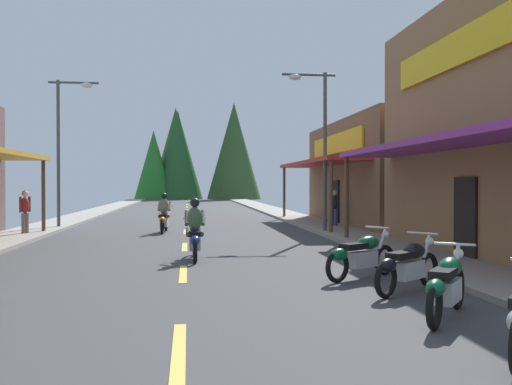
{
  "coord_description": "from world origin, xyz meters",
  "views": [
    {
      "loc": [
        0.11,
        0.46,
        1.92
      ],
      "look_at": [
        3.97,
        33.08,
        1.43
      ],
      "focal_mm": 40.24,
      "sensor_mm": 36.0,
      "label": 1
    }
  ],
  "objects_px": {
    "motorcycle_parked_right_2": "(447,285)",
    "pedestrian_browsing": "(25,210)",
    "rider_cruising_trailing": "(164,216)",
    "streetlamp_left": "(66,133)",
    "rider_cruising_lead": "(195,234)",
    "motorcycle_parked_right_4": "(361,255)",
    "streetlamp_right": "(317,129)",
    "pedestrian_waiting": "(335,206)",
    "motorcycle_parked_right_3": "(408,265)"
  },
  "relations": [
    {
      "from": "motorcycle_parked_right_4",
      "to": "pedestrian_waiting",
      "type": "height_order",
      "value": "pedestrian_waiting"
    },
    {
      "from": "pedestrian_waiting",
      "to": "motorcycle_parked_right_3",
      "type": "bearing_deg",
      "value": 56.67
    },
    {
      "from": "rider_cruising_lead",
      "to": "rider_cruising_trailing",
      "type": "height_order",
      "value": "same"
    },
    {
      "from": "motorcycle_parked_right_3",
      "to": "rider_cruising_trailing",
      "type": "height_order",
      "value": "rider_cruising_trailing"
    },
    {
      "from": "pedestrian_waiting",
      "to": "rider_cruising_trailing",
      "type": "bearing_deg",
      "value": -13.25
    },
    {
      "from": "motorcycle_parked_right_4",
      "to": "rider_cruising_lead",
      "type": "bearing_deg",
      "value": 100.11
    },
    {
      "from": "streetlamp_right",
      "to": "motorcycle_parked_right_3",
      "type": "xyz_separation_m",
      "value": [
        -1.1,
        -12.02,
        -3.57
      ]
    },
    {
      "from": "rider_cruising_lead",
      "to": "rider_cruising_trailing",
      "type": "bearing_deg",
      "value": 7.73
    },
    {
      "from": "motorcycle_parked_right_4",
      "to": "streetlamp_right",
      "type": "bearing_deg",
      "value": 48.01
    },
    {
      "from": "pedestrian_waiting",
      "to": "motorcycle_parked_right_2",
      "type": "bearing_deg",
      "value": 57.1
    },
    {
      "from": "streetlamp_left",
      "to": "rider_cruising_lead",
      "type": "distance_m",
      "value": 12.32
    },
    {
      "from": "motorcycle_parked_right_3",
      "to": "streetlamp_left",
      "type": "bearing_deg",
      "value": 81.11
    },
    {
      "from": "streetlamp_left",
      "to": "rider_cruising_trailing",
      "type": "bearing_deg",
      "value": -29.31
    },
    {
      "from": "streetlamp_left",
      "to": "streetlamp_right",
      "type": "bearing_deg",
      "value": -18.85
    },
    {
      "from": "streetlamp_right",
      "to": "rider_cruising_trailing",
      "type": "xyz_separation_m",
      "value": [
        -5.9,
        1.08,
        -3.4
      ]
    },
    {
      "from": "streetlamp_left",
      "to": "rider_cruising_lead",
      "type": "height_order",
      "value": "streetlamp_left"
    },
    {
      "from": "pedestrian_browsing",
      "to": "streetlamp_right",
      "type": "bearing_deg",
      "value": 23.44
    },
    {
      "from": "motorcycle_parked_right_2",
      "to": "rider_cruising_trailing",
      "type": "relative_size",
      "value": 0.82
    },
    {
      "from": "rider_cruising_lead",
      "to": "pedestrian_waiting",
      "type": "height_order",
      "value": "pedestrian_waiting"
    },
    {
      "from": "motorcycle_parked_right_2",
      "to": "streetlamp_right",
      "type": "bearing_deg",
      "value": 31.89
    },
    {
      "from": "motorcycle_parked_right_2",
      "to": "motorcycle_parked_right_3",
      "type": "xyz_separation_m",
      "value": [
        0.21,
        1.98,
        0.0
      ]
    },
    {
      "from": "streetlamp_left",
      "to": "pedestrian_waiting",
      "type": "distance_m",
      "value": 11.92
    },
    {
      "from": "motorcycle_parked_right_3",
      "to": "motorcycle_parked_right_4",
      "type": "height_order",
      "value": "same"
    },
    {
      "from": "pedestrian_waiting",
      "to": "pedestrian_browsing",
      "type": "bearing_deg",
      "value": -12.94
    },
    {
      "from": "streetlamp_right",
      "to": "pedestrian_browsing",
      "type": "relative_size",
      "value": 3.69
    },
    {
      "from": "rider_cruising_lead",
      "to": "rider_cruising_trailing",
      "type": "relative_size",
      "value": 1.0
    },
    {
      "from": "streetlamp_left",
      "to": "pedestrian_waiting",
      "type": "height_order",
      "value": "streetlamp_left"
    },
    {
      "from": "motorcycle_parked_right_4",
      "to": "pedestrian_waiting",
      "type": "bearing_deg",
      "value": 43.79
    },
    {
      "from": "motorcycle_parked_right_4",
      "to": "rider_cruising_trailing",
      "type": "height_order",
      "value": "rider_cruising_trailing"
    },
    {
      "from": "pedestrian_waiting",
      "to": "streetlamp_right",
      "type": "bearing_deg",
      "value": 37.58
    },
    {
      "from": "streetlamp_left",
      "to": "pedestrian_browsing",
      "type": "relative_size",
      "value": 3.75
    },
    {
      "from": "motorcycle_parked_right_2",
      "to": "pedestrian_browsing",
      "type": "bearing_deg",
      "value": 71.48
    },
    {
      "from": "streetlamp_right",
      "to": "motorcycle_parked_right_3",
      "type": "relative_size",
      "value": 3.62
    },
    {
      "from": "rider_cruising_trailing",
      "to": "pedestrian_browsing",
      "type": "bearing_deg",
      "value": 104.72
    },
    {
      "from": "motorcycle_parked_right_4",
      "to": "rider_cruising_lead",
      "type": "xyz_separation_m",
      "value": [
        -3.3,
        3.41,
        0.17
      ]
    },
    {
      "from": "rider_cruising_lead",
      "to": "rider_cruising_trailing",
      "type": "xyz_separation_m",
      "value": [
        -1.11,
        8.18,
        0.0
      ]
    },
    {
      "from": "streetlamp_left",
      "to": "pedestrian_waiting",
      "type": "relative_size",
      "value": 3.81
    },
    {
      "from": "rider_cruising_lead",
      "to": "pedestrian_waiting",
      "type": "distance_m",
      "value": 11.32
    },
    {
      "from": "streetlamp_left",
      "to": "rider_cruising_trailing",
      "type": "height_order",
      "value": "streetlamp_left"
    },
    {
      "from": "motorcycle_parked_right_4",
      "to": "pedestrian_browsing",
      "type": "height_order",
      "value": "pedestrian_browsing"
    },
    {
      "from": "streetlamp_left",
      "to": "motorcycle_parked_right_2",
      "type": "height_order",
      "value": "streetlamp_left"
    },
    {
      "from": "streetlamp_left",
      "to": "motorcycle_parked_right_4",
      "type": "height_order",
      "value": "streetlamp_left"
    },
    {
      "from": "motorcycle_parked_right_2",
      "to": "motorcycle_parked_right_3",
      "type": "height_order",
      "value": "same"
    },
    {
      "from": "rider_cruising_trailing",
      "to": "pedestrian_waiting",
      "type": "distance_m",
      "value": 7.35
    },
    {
      "from": "streetlamp_left",
      "to": "streetlamp_right",
      "type": "height_order",
      "value": "streetlamp_left"
    },
    {
      "from": "rider_cruising_trailing",
      "to": "motorcycle_parked_right_3",
      "type": "bearing_deg",
      "value": -156.45
    },
    {
      "from": "pedestrian_browsing",
      "to": "motorcycle_parked_right_3",
      "type": "bearing_deg",
      "value": -27.12
    },
    {
      "from": "motorcycle_parked_right_2",
      "to": "pedestrian_browsing",
      "type": "xyz_separation_m",
      "value": [
        -9.59,
        14.08,
        0.49
      ]
    },
    {
      "from": "streetlamp_left",
      "to": "motorcycle_parked_right_3",
      "type": "xyz_separation_m",
      "value": [
        9.02,
        -15.47,
        -3.62
      ]
    },
    {
      "from": "pedestrian_browsing",
      "to": "rider_cruising_trailing",
      "type": "bearing_deg",
      "value": 35.18
    }
  ]
}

